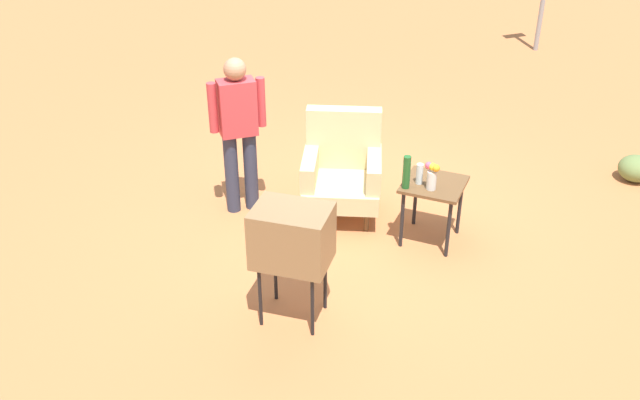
% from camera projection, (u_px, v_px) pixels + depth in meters
% --- Properties ---
extents(ground_plane, '(60.00, 60.00, 0.00)m').
position_uv_depth(ground_plane, '(345.00, 213.00, 7.28)').
color(ground_plane, '#B76B3D').
extents(armchair, '(0.97, 0.98, 1.06)m').
position_uv_depth(armchair, '(342.00, 168.00, 7.08)').
color(armchair, brown).
rests_on(armchair, ground).
extents(side_table, '(0.56, 0.56, 0.63)m').
position_uv_depth(side_table, '(433.00, 192.00, 6.58)').
color(side_table, black).
rests_on(side_table, ground).
extents(tv_on_stand, '(0.65, 0.51, 1.03)m').
position_uv_depth(tv_on_stand, '(292.00, 237.00, 5.44)').
color(tv_on_stand, black).
rests_on(tv_on_stand, ground).
extents(person_standing, '(0.45, 0.41, 1.64)m').
position_uv_depth(person_standing, '(238.00, 127.00, 6.90)').
color(person_standing, '#2D3347').
rests_on(person_standing, ground).
extents(bottle_short_clear, '(0.06, 0.06, 0.20)m').
position_uv_depth(bottle_short_clear, '(420.00, 174.00, 6.48)').
color(bottle_short_clear, silver).
rests_on(bottle_short_clear, side_table).
extents(bottle_wine_green, '(0.07, 0.07, 0.32)m').
position_uv_depth(bottle_wine_green, '(407.00, 172.00, 6.38)').
color(bottle_wine_green, '#1E5623').
rests_on(bottle_wine_green, side_table).
extents(flower_vase, '(0.15, 0.10, 0.27)m').
position_uv_depth(flower_vase, '(432.00, 175.00, 6.36)').
color(flower_vase, silver).
rests_on(flower_vase, side_table).
extents(shrub_near, '(0.39, 0.39, 0.30)m').
position_uv_depth(shrub_near, '(636.00, 168.00, 7.85)').
color(shrub_near, olive).
rests_on(shrub_near, ground).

